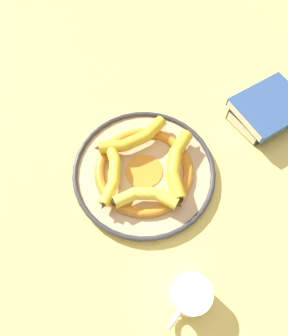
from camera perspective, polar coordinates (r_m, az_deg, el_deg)
The scene contains 8 objects.
ground_plane at distance 0.90m, azimuth 2.08°, elevation 0.04°, with size 2.80×2.80×0.00m, color #E5CC6B.
decorative_bowl at distance 0.88m, azimuth 0.00°, elevation -0.58°, with size 0.38×0.38×0.03m.
banana_a at distance 0.81m, azimuth 0.59°, elevation -5.02°, with size 0.08×0.18×0.03m.
banana_b at distance 0.84m, azimuth -5.60°, elevation -0.99°, with size 0.20×0.07×0.03m.
banana_c at distance 0.89m, azimuth -1.98°, elevation 5.05°, with size 0.10×0.21×0.03m.
banana_d at distance 0.86m, azimuth 5.80°, elevation 0.92°, with size 0.21×0.10×0.04m.
book_stack at distance 1.02m, azimuth 20.33°, elevation 9.31°, with size 0.22×0.24×0.07m.
coffee_mug at distance 0.78m, azimuth 7.92°, elevation -21.20°, with size 0.11×0.11×0.08m.
Camera 1 is at (0.39, -0.08, 0.81)m, focal length 35.00 mm.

